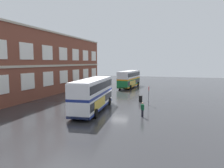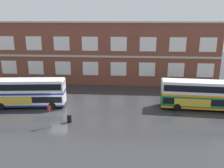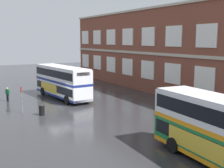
% 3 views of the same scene
% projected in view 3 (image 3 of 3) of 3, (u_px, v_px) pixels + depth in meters
% --- Properties ---
extents(ground_plane, '(120.00, 120.00, 0.00)m').
position_uv_depth(ground_plane, '(77.00, 106.00, 33.80)').
color(ground_plane, '#2B2B2D').
extents(brick_terminal_building, '(52.66, 8.19, 11.86)m').
position_uv_depth(brick_terminal_building, '(183.00, 52.00, 40.98)').
color(brick_terminal_building, brown).
rests_on(brick_terminal_building, ground).
extents(double_decker_near, '(11.21, 3.73, 4.07)m').
position_uv_depth(double_decker_near, '(62.00, 81.00, 37.95)').
color(double_decker_near, silver).
rests_on(double_decker_near, ground).
extents(waiting_passenger, '(0.58, 0.46, 1.70)m').
position_uv_depth(waiting_passenger, '(8.00, 94.00, 36.02)').
color(waiting_passenger, black).
rests_on(waiting_passenger, ground).
extents(bus_stand_flag, '(0.44, 0.10, 2.70)m').
position_uv_depth(bus_stand_flag, '(22.00, 97.00, 30.20)').
color(bus_stand_flag, slate).
rests_on(bus_stand_flag, ground).
extents(station_litter_bin, '(0.60, 0.60, 1.03)m').
position_uv_depth(station_litter_bin, '(42.00, 110.00, 29.44)').
color(station_litter_bin, black).
rests_on(station_litter_bin, ground).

